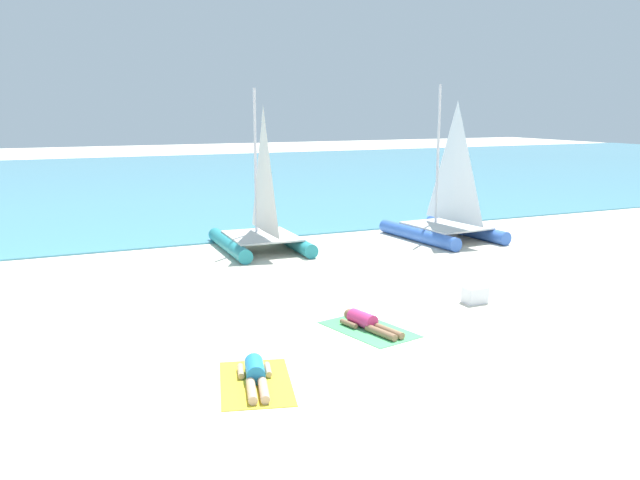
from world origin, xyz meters
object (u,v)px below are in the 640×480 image
(sailboat_teal, at_px, (261,227))
(sunbather_left, at_px, (255,374))
(cooler_box, at_px, (475,295))
(sunbather_right, at_px, (367,322))
(towel_left, at_px, (256,383))
(towel_right, at_px, (369,329))
(sailboat_blue, at_px, (445,217))

(sailboat_teal, distance_m, sunbather_left, 10.06)
(cooler_box, bearing_deg, sunbather_right, -168.82)
(towel_left, height_order, towel_right, same)
(sailboat_blue, relative_size, towel_right, 2.62)
(towel_left, bearing_deg, sailboat_blue, 42.24)
(sailboat_blue, height_order, sunbather_left, sailboat_blue)
(sailboat_blue, distance_m, towel_right, 9.76)
(cooler_box, bearing_deg, towel_right, -167.58)
(sailboat_teal, bearing_deg, cooler_box, -69.04)
(towel_right, bearing_deg, sailboat_teal, 85.68)
(sunbather_left, relative_size, sunbather_right, 0.99)
(sunbather_left, xyz_separation_m, towel_right, (2.84, 1.49, -0.13))
(sailboat_blue, xyz_separation_m, sailboat_teal, (-6.06, 0.85, -0.02))
(towel_right, bearing_deg, towel_left, -151.48)
(towel_right, distance_m, sunbather_right, 0.14)
(towel_left, relative_size, cooler_box, 3.80)
(towel_left, xyz_separation_m, sunbather_left, (0.02, 0.06, 0.13))
(sunbather_right, bearing_deg, towel_right, -90.00)
(sailboat_blue, relative_size, sailboat_teal, 1.03)
(sailboat_teal, height_order, towel_right, sailboat_teal)
(sunbather_left, distance_m, cooler_box, 6.25)
(sailboat_teal, xyz_separation_m, towel_right, (-0.60, -7.95, -0.71))
(sunbather_left, bearing_deg, sailboat_blue, 57.54)
(sailboat_blue, xyz_separation_m, towel_right, (-6.66, -7.09, -0.74))
(sailboat_teal, xyz_separation_m, cooler_box, (2.42, -7.28, -0.54))
(sailboat_blue, xyz_separation_m, towel_left, (-9.53, -8.65, -0.74))
(sailboat_blue, distance_m, sailboat_teal, 6.12)
(sunbather_left, bearing_deg, towel_right, 43.12)
(sailboat_teal, distance_m, towel_right, 8.00)
(sailboat_blue, height_order, sunbather_right, sailboat_blue)
(sailboat_blue, height_order, towel_right, sailboat_blue)
(sunbather_left, relative_size, cooler_box, 3.10)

